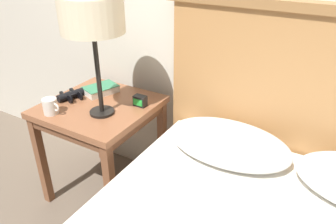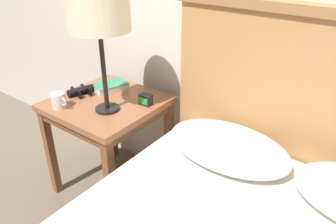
% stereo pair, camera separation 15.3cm
% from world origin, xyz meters
% --- Properties ---
extents(nightstand, '(0.58, 0.58, 0.62)m').
position_xyz_m(nightstand, '(-0.56, 0.62, 0.54)').
color(nightstand, brown).
rests_on(nightstand, ground_plane).
extents(table_lamp, '(0.30, 0.30, 0.59)m').
position_xyz_m(table_lamp, '(-0.47, 0.55, 1.12)').
color(table_lamp, black).
rests_on(table_lamp, nightstand).
extents(book_on_nightstand, '(0.19, 0.23, 0.04)m').
position_xyz_m(book_on_nightstand, '(-0.65, 0.75, 0.64)').
color(book_on_nightstand, silver).
rests_on(book_on_nightstand, nightstand).
extents(binoculars_pair, '(0.15, 0.16, 0.05)m').
position_xyz_m(binoculars_pair, '(-0.74, 0.60, 0.64)').
color(binoculars_pair, black).
rests_on(binoculars_pair, nightstand).
extents(coffee_mug, '(0.10, 0.08, 0.08)m').
position_xyz_m(coffee_mug, '(-0.70, 0.41, 0.66)').
color(coffee_mug, silver).
rests_on(coffee_mug, nightstand).
extents(alarm_clock, '(0.07, 0.05, 0.06)m').
position_xyz_m(alarm_clock, '(-0.34, 0.72, 0.65)').
color(alarm_clock, black).
rests_on(alarm_clock, nightstand).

